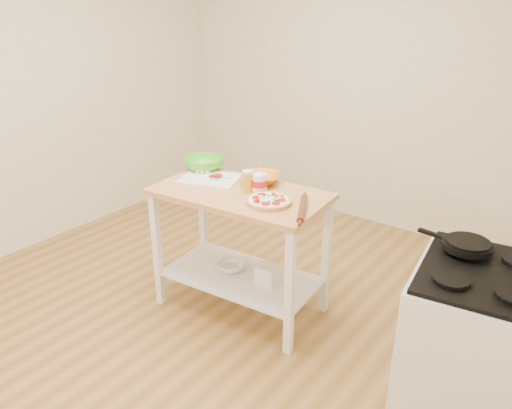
{
  "coord_description": "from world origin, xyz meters",
  "views": [
    {
      "loc": [
        2.04,
        -2.07,
        2.11
      ],
      "look_at": [
        0.28,
        0.26,
        0.87
      ],
      "focal_mm": 35.0,
      "sensor_mm": 36.0,
      "label": 1
    }
  ],
  "objects_px": {
    "gas_stove": "(470,354)",
    "pizza": "(269,201)",
    "shelf_glass_bowl": "(231,266)",
    "cutting_board": "(210,178)",
    "yogurt_tub": "(260,183)",
    "skillet": "(466,245)",
    "prep_island": "(240,226)",
    "spatula": "(220,179)",
    "rolling_pin": "(302,209)",
    "knife": "(211,168)",
    "orange_bowl": "(261,178)",
    "green_bowl": "(204,164)",
    "shelf_bin": "(268,274)",
    "beer_pint": "(248,181)"
  },
  "relations": [
    {
      "from": "spatula",
      "to": "knife",
      "type": "xyz_separation_m",
      "value": [
        -0.2,
        0.12,
        0.0
      ]
    },
    {
      "from": "cutting_board",
      "to": "orange_bowl",
      "type": "height_order",
      "value": "orange_bowl"
    },
    {
      "from": "knife",
      "to": "orange_bowl",
      "type": "xyz_separation_m",
      "value": [
        0.45,
        0.01,
        0.02
      ]
    },
    {
      "from": "cutting_board",
      "to": "shelf_bin",
      "type": "xyz_separation_m",
      "value": [
        0.53,
        -0.02,
        -0.58
      ]
    },
    {
      "from": "spatula",
      "to": "prep_island",
      "type": "bearing_deg",
      "value": -48.93
    },
    {
      "from": "skillet",
      "to": "spatula",
      "type": "bearing_deg",
      "value": -176.79
    },
    {
      "from": "shelf_bin",
      "to": "green_bowl",
      "type": "bearing_deg",
      "value": 167.74
    },
    {
      "from": "skillet",
      "to": "pizza",
      "type": "height_order",
      "value": "skillet"
    },
    {
      "from": "gas_stove",
      "to": "spatula",
      "type": "distance_m",
      "value": 1.89
    },
    {
      "from": "spatula",
      "to": "knife",
      "type": "bearing_deg",
      "value": 115.87
    },
    {
      "from": "prep_island",
      "to": "pizza",
      "type": "height_order",
      "value": "pizza"
    },
    {
      "from": "orange_bowl",
      "to": "shelf_bin",
      "type": "distance_m",
      "value": 0.66
    },
    {
      "from": "spatula",
      "to": "yogurt_tub",
      "type": "xyz_separation_m",
      "value": [
        0.34,
        0.0,
        0.04
      ]
    },
    {
      "from": "gas_stove",
      "to": "spatula",
      "type": "xyz_separation_m",
      "value": [
        -1.82,
        0.25,
        0.44
      ]
    },
    {
      "from": "prep_island",
      "to": "shelf_glass_bowl",
      "type": "bearing_deg",
      "value": 175.07
    },
    {
      "from": "prep_island",
      "to": "skillet",
      "type": "relative_size",
      "value": 3.21
    },
    {
      "from": "rolling_pin",
      "to": "shelf_bin",
      "type": "distance_m",
      "value": 0.67
    },
    {
      "from": "shelf_bin",
      "to": "rolling_pin",
      "type": "bearing_deg",
      "value": -12.85
    },
    {
      "from": "green_bowl",
      "to": "rolling_pin",
      "type": "relative_size",
      "value": 0.8
    },
    {
      "from": "cutting_board",
      "to": "shelf_bin",
      "type": "height_order",
      "value": "cutting_board"
    },
    {
      "from": "shelf_bin",
      "to": "knife",
      "type": "bearing_deg",
      "value": 165.54
    },
    {
      "from": "spatula",
      "to": "shelf_glass_bowl",
      "type": "xyz_separation_m",
      "value": [
        0.14,
        -0.07,
        -0.63
      ]
    },
    {
      "from": "prep_island",
      "to": "orange_bowl",
      "type": "xyz_separation_m",
      "value": [
        0.01,
        0.21,
        0.28
      ]
    },
    {
      "from": "gas_stove",
      "to": "cutting_board",
      "type": "xyz_separation_m",
      "value": [
        -1.9,
        0.23,
        0.43
      ]
    },
    {
      "from": "yogurt_tub",
      "to": "rolling_pin",
      "type": "height_order",
      "value": "yogurt_tub"
    },
    {
      "from": "prep_island",
      "to": "pizza",
      "type": "bearing_deg",
      "value": -9.97
    },
    {
      "from": "prep_island",
      "to": "cutting_board",
      "type": "bearing_deg",
      "value": 170.1
    },
    {
      "from": "gas_stove",
      "to": "pizza",
      "type": "bearing_deg",
      "value": 166.81
    },
    {
      "from": "beer_pint",
      "to": "shelf_glass_bowl",
      "type": "distance_m",
      "value": 0.7
    },
    {
      "from": "spatula",
      "to": "rolling_pin",
      "type": "xyz_separation_m",
      "value": [
        0.74,
        -0.11,
        0.0
      ]
    },
    {
      "from": "pizza",
      "to": "skillet",
      "type": "bearing_deg",
      "value": 0.53
    },
    {
      "from": "pizza",
      "to": "rolling_pin",
      "type": "bearing_deg",
      "value": 2.76
    },
    {
      "from": "knife",
      "to": "orange_bowl",
      "type": "height_order",
      "value": "orange_bowl"
    },
    {
      "from": "prep_island",
      "to": "yogurt_tub",
      "type": "xyz_separation_m",
      "value": [
        0.1,
        0.08,
        0.31
      ]
    },
    {
      "from": "prep_island",
      "to": "shelf_bin",
      "type": "relative_size",
      "value": 8.99
    },
    {
      "from": "shelf_glass_bowl",
      "to": "spatula",
      "type": "bearing_deg",
      "value": 154.74
    },
    {
      "from": "yogurt_tub",
      "to": "shelf_glass_bowl",
      "type": "height_order",
      "value": "yogurt_tub"
    },
    {
      "from": "orange_bowl",
      "to": "rolling_pin",
      "type": "relative_size",
      "value": 0.74
    },
    {
      "from": "shelf_glass_bowl",
      "to": "gas_stove",
      "type": "bearing_deg",
      "value": -6.21
    },
    {
      "from": "pizza",
      "to": "spatula",
      "type": "relative_size",
      "value": 2.27
    },
    {
      "from": "spatula",
      "to": "shelf_bin",
      "type": "distance_m",
      "value": 0.74
    },
    {
      "from": "rolling_pin",
      "to": "shelf_bin",
      "type": "bearing_deg",
      "value": 167.15
    },
    {
      "from": "skillet",
      "to": "beer_pint",
      "type": "bearing_deg",
      "value": -175.92
    },
    {
      "from": "cutting_board",
      "to": "yogurt_tub",
      "type": "bearing_deg",
      "value": -16.42
    },
    {
      "from": "beer_pint",
      "to": "shelf_bin",
      "type": "distance_m",
      "value": 0.67
    },
    {
      "from": "skillet",
      "to": "yogurt_tub",
      "type": "height_order",
      "value": "yogurt_tub"
    },
    {
      "from": "knife",
      "to": "beer_pint",
      "type": "xyz_separation_m",
      "value": [
        0.47,
        -0.16,
        0.05
      ]
    },
    {
      "from": "prep_island",
      "to": "spatula",
      "type": "height_order",
      "value": "spatula"
    },
    {
      "from": "beer_pint",
      "to": "rolling_pin",
      "type": "relative_size",
      "value": 0.4
    },
    {
      "from": "spatula",
      "to": "shelf_bin",
      "type": "bearing_deg",
      "value": -36.97
    }
  ]
}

